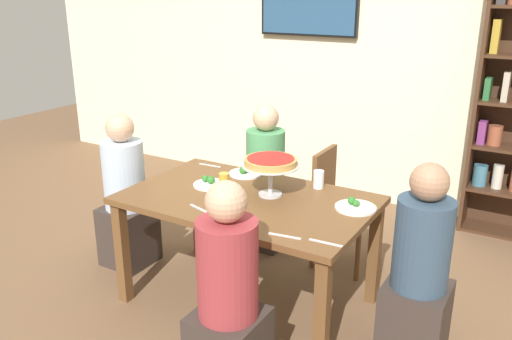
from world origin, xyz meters
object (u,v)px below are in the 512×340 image
object	(u,v)px
diner_far_left	(265,187)
beer_glass_amber_tall	(224,184)
salad_plate_far_diner	(246,172)
diner_head_west	(126,202)
deep_dish_pizza_stand	(271,164)
chair_far_right	(337,202)
cutlery_knife_near	(326,243)
cutlery_spare_fork	(210,165)
diner_near_right	(228,306)
salad_plate_spare	(210,183)
dining_table	(248,210)
television	(309,6)
cutlery_fork_near	(223,219)
cutlery_knife_far	(285,236)
water_glass_clear_near	(319,179)
diner_head_east	(419,279)
salad_plate_near_diner	(355,206)
cutlery_fork_far	(200,209)

from	to	relation	value
diner_far_left	beer_glass_amber_tall	distance (m)	0.90
salad_plate_far_diner	diner_far_left	bearing A→B (deg)	101.74
diner_head_west	deep_dish_pizza_stand	xyz separation A→B (m)	(1.15, 0.11, 0.45)
chair_far_right	deep_dish_pizza_stand	size ratio (longest dim) A/B	2.42
deep_dish_pizza_stand	beer_glass_amber_tall	distance (m)	0.32
cutlery_knife_near	cutlery_spare_fork	bearing A→B (deg)	146.56
beer_glass_amber_tall	cutlery_knife_near	xyz separation A→B (m)	(0.82, -0.29, -0.07)
diner_far_left	diner_head_west	bearing A→B (deg)	-42.46
diner_near_right	diner_head_west	xyz separation A→B (m)	(-1.39, 0.74, 0.00)
cutlery_knife_near	salad_plate_spare	bearing A→B (deg)	155.74
dining_table	diner_near_right	world-z (taller)	diner_near_right
diner_head_west	salad_plate_spare	size ratio (longest dim) A/B	5.04
salad_plate_spare	deep_dish_pizza_stand	bearing A→B (deg)	7.12
diner_near_right	cutlery_spare_fork	size ratio (longest dim) A/B	6.39
diner_far_left	television	bearing A→B (deg)	-167.16
cutlery_fork_near	cutlery_knife_far	xyz separation A→B (m)	(0.40, -0.02, 0.00)
salad_plate_far_diner	cutlery_knife_near	world-z (taller)	salad_plate_far_diner
chair_far_right	deep_dish_pizza_stand	world-z (taller)	deep_dish_pizza_stand
water_glass_clear_near	diner_far_left	bearing A→B (deg)	147.24
cutlery_knife_far	diner_head_east	bearing A→B (deg)	21.88
diner_near_right	cutlery_spare_fork	world-z (taller)	diner_near_right
diner_far_left	diner_near_right	bearing A→B (deg)	23.57
salad_plate_far_diner	cutlery_knife_far	bearing A→B (deg)	-46.56
diner_head_east	chair_far_right	world-z (taller)	diner_head_east
salad_plate_far_diner	salad_plate_spare	bearing A→B (deg)	-106.97
diner_head_east	salad_plate_near_diner	distance (m)	0.55
chair_far_right	cutlery_spare_fork	bearing A→B (deg)	-64.65
salad_plate_near_diner	diner_head_west	bearing A→B (deg)	-173.77
dining_table	salad_plate_far_diner	bearing A→B (deg)	123.04
television	salad_plate_far_diner	bearing A→B (deg)	-77.42
diner_head_east	cutlery_spare_fork	world-z (taller)	diner_head_east
dining_table	cutlery_knife_far	size ratio (longest dim) A/B	8.51
television	cutlery_knife_near	xyz separation A→B (m)	(1.30, -2.44, -1.07)
dining_table	water_glass_clear_near	distance (m)	0.51
salad_plate_far_diner	water_glass_clear_near	bearing A→B (deg)	1.96
deep_dish_pizza_stand	salad_plate_near_diner	world-z (taller)	deep_dish_pizza_stand
diner_far_left	water_glass_clear_near	world-z (taller)	diner_far_left
water_glass_clear_near	cutlery_fork_near	xyz separation A→B (m)	(-0.25, -0.73, -0.06)
diner_far_left	cutlery_spare_fork	size ratio (longest dim) A/B	6.39
salad_plate_far_diner	cutlery_knife_far	xyz separation A→B (m)	(0.69, -0.73, -0.02)
salad_plate_near_diner	beer_glass_amber_tall	size ratio (longest dim) A/B	1.71
diner_far_left	cutlery_knife_far	distance (m)	1.41
salad_plate_spare	water_glass_clear_near	distance (m)	0.72
television	cutlery_knife_far	size ratio (longest dim) A/B	5.50
cutlery_fork_far	cutlery_fork_near	bearing A→B (deg)	3.59
diner_far_left	salad_plate_near_diner	distance (m)	1.17
deep_dish_pizza_stand	water_glass_clear_near	world-z (taller)	deep_dish_pizza_stand
diner_near_right	salad_plate_far_diner	distance (m)	1.28
diner_far_left	cutlery_knife_far	world-z (taller)	diner_far_left
cutlery_fork_far	cutlery_spare_fork	distance (m)	0.81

